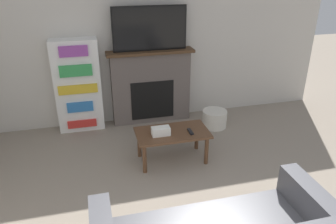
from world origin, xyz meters
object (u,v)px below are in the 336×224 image
(fireplace, at_px, (151,86))
(storage_basket, at_px, (214,119))
(bookshelf, at_px, (78,86))
(tv, at_px, (150,29))
(coffee_table, at_px, (172,136))

(fireplace, bearing_deg, storage_basket, -28.06)
(bookshelf, bearing_deg, tv, 0.15)
(coffee_table, bearing_deg, storage_basket, 40.69)
(fireplace, distance_m, tv, 0.88)
(fireplace, distance_m, coffee_table, 1.24)
(tv, relative_size, storage_basket, 2.90)
(storage_basket, bearing_deg, coffee_table, -139.31)
(bookshelf, xyz_separation_m, storage_basket, (1.96, -0.45, -0.55))
(bookshelf, height_order, storage_basket, bookshelf)
(tv, relative_size, coffee_table, 1.20)
(tv, height_order, bookshelf, tv)
(fireplace, xyz_separation_m, bookshelf, (-1.08, -0.02, 0.11))
(fireplace, bearing_deg, coffee_table, -89.26)
(coffee_table, distance_m, bookshelf, 1.66)
(tv, bearing_deg, coffee_table, -89.24)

